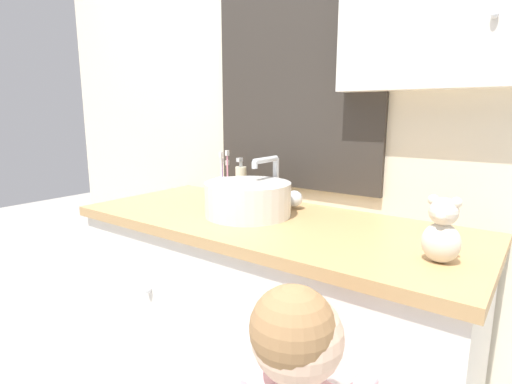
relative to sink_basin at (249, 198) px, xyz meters
name	(u,v)px	position (x,y,z in m)	size (l,w,h in m)	color
wall_back	(322,97)	(0.11, 0.31, 0.36)	(3.20, 0.18, 2.50)	beige
vanity_counter	(268,333)	(0.08, 0.00, -0.50)	(1.39, 0.59, 0.88)	silver
sink_basin	(249,198)	(0.00, 0.00, 0.00)	(0.31, 0.36, 0.20)	silver
toothbrush_holder	(224,186)	(-0.28, 0.18, -0.01)	(0.07, 0.07, 0.20)	silver
soap_dispenser	(241,182)	(-0.20, 0.20, 0.01)	(0.05, 0.05, 0.17)	beige
teddy_bear	(442,231)	(0.65, -0.09, 0.02)	(0.09, 0.08, 0.17)	beige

